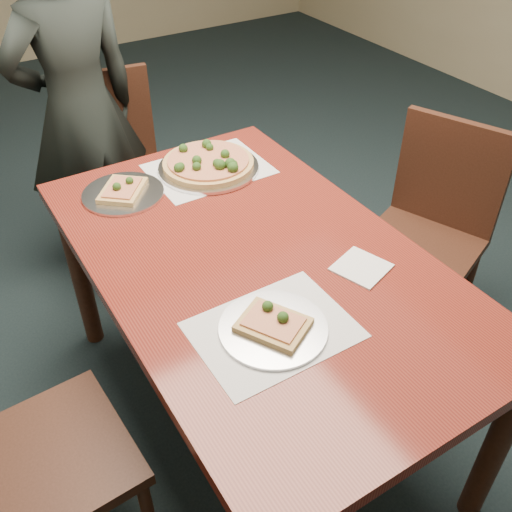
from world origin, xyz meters
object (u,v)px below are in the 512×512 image
chair_right (431,224)px  pizza_pan (209,164)px  chair_far (117,164)px  slice_plate_far (123,192)px  dining_table (256,279)px  slice_plate_near (273,326)px  diner (80,112)px  chair_left (10,463)px

chair_right → pizza_pan: (-0.72, 0.47, 0.26)m
chair_far → slice_plate_far: 0.70m
pizza_pan → dining_table: bearing=-103.0°
chair_right → slice_plate_near: (-0.96, -0.34, 0.25)m
chair_far → pizza_pan: size_ratio=2.47×
dining_table → diner: (-0.14, 1.18, 0.13)m
diner → slice_plate_near: bearing=82.1°
chair_left → pizza_pan: (0.93, 0.66, 0.26)m
dining_table → slice_plate_near: size_ratio=5.36×
dining_table → slice_plate_near: bearing=-113.5°
pizza_pan → slice_plate_near: bearing=-106.8°
dining_table → slice_plate_far: size_ratio=5.36×
chair_right → slice_plate_far: (-1.05, 0.47, 0.25)m
pizza_pan → chair_left: bearing=-144.5°
pizza_pan → chair_right: bearing=-32.9°
diner → slice_plate_far: size_ratio=5.63×
diner → chair_far: bearing=163.2°
dining_table → chair_left: bearing=-170.6°
chair_right → diner: size_ratio=0.58×
diner → slice_plate_far: diner is taller
chair_left → pizza_pan: 1.17m
slice_plate_near → diner: bearing=90.9°
diner → slice_plate_far: bearing=75.5°
dining_table → pizza_pan: (0.12, 0.53, 0.12)m
dining_table → chair_right: 0.86m
chair_far → slice_plate_far: bearing=-97.4°
chair_far → diner: size_ratio=0.58×
pizza_pan → slice_plate_far: 0.33m
chair_far → chair_right: same height
chair_right → diner: diner is taller
diner → slice_plate_far: 0.65m
pizza_pan → slice_plate_far: bearing=179.4°
dining_table → slice_plate_near: 0.33m
diner → slice_plate_near: 1.46m
chair_right → pizza_pan: size_ratio=2.47×
chair_far → chair_right: (0.87, -1.10, 0.00)m
pizza_pan → chair_far: bearing=103.3°
chair_far → chair_right: bearing=-43.1°
chair_left → diner: bearing=-30.0°
slice_plate_near → dining_table: bearing=66.5°
chair_far → slice_plate_far: chair_far is taller
slice_plate_near → pizza_pan: bearing=73.2°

